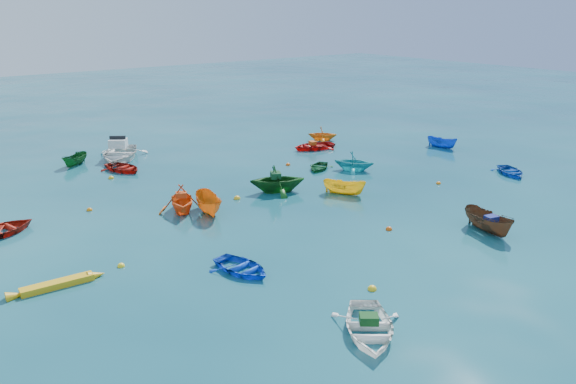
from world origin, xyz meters
TOP-DOWN VIEW (x-y plane):
  - ground at (0.00, 0.00)m, footprint 160.00×160.00m
  - dinghy_blue_sw at (-7.33, -1.30)m, footprint 2.50×3.15m
  - dinghy_white_near at (-6.51, -7.93)m, footprint 4.08×4.24m
  - sampan_brown_mid at (4.74, -5.06)m, footprint 1.86×3.28m
  - dinghy_blue_se at (14.81, -0.10)m, footprint 3.22×3.43m
  - dinghy_orange_w at (-5.87, 6.86)m, footprint 3.60×3.80m
  - sampan_yellow_mid at (3.15, 3.61)m, footprint 2.20×2.74m
  - dinghy_green_e at (5.49, 8.65)m, footprint 2.94×2.76m
  - dinghy_cyan_se at (7.18, 6.96)m, footprint 3.43×3.51m
  - dinghy_red_nw at (-14.46, 9.32)m, footprint 3.75×3.06m
  - sampan_orange_n at (-4.82, 5.72)m, footprint 2.00×3.27m
  - dinghy_green_n at (0.28, 6.40)m, footprint 4.21×4.02m
  - dinghy_red_ne at (8.93, 13.26)m, footprint 3.79×3.04m
  - sampan_blue_far at (17.28, 7.43)m, footprint 1.43×2.64m
  - dinghy_red_far at (-5.32, 16.45)m, footprint 2.93×3.54m
  - dinghy_orange_far at (11.46, 15.13)m, footprint 3.11×3.11m
  - sampan_green_far at (-7.42, 19.86)m, footprint 2.51×2.19m
  - kayak_yellow at (-13.89, 2.02)m, footprint 3.50×0.71m
  - motorboat_white at (-4.32, 19.60)m, footprint 5.80×6.16m
  - tarp_green_a at (-6.45, -7.85)m, footprint 0.80×0.77m
  - tarp_blue_a at (4.70, -5.20)m, footprint 0.69×0.59m
  - tarp_orange_a at (-5.85, 6.91)m, footprint 0.70×0.63m
  - tarp_green_b at (0.19, 6.45)m, footprint 0.85×0.93m
  - tarp_orange_b at (8.83, 13.28)m, footprint 0.54×0.65m
  - buoy_ye_a at (-4.14, -5.79)m, footprint 0.37×0.37m
  - buoy_or_b at (1.06, -1.90)m, footprint 0.33×0.33m
  - buoy_ye_b at (-11.18, 2.27)m, footprint 0.33×0.33m
  - buoy_or_c at (-9.85, 10.05)m, footprint 0.32×0.32m
  - buoy_ye_c at (-2.39, 6.76)m, footprint 0.39×0.39m
  - buoy_or_d at (9.26, 1.45)m, footprint 0.30×0.30m
  - buoy_ye_d at (-6.65, 15.21)m, footprint 0.36×0.36m
  - buoy_or_e at (4.42, 10.71)m, footprint 0.33×0.33m
  - buoy_ye_e at (9.57, 14.05)m, footprint 0.33×0.33m

SIDE VIEW (x-z plane):
  - ground at x=0.00m, z-range 0.00..0.00m
  - dinghy_blue_sw at x=-7.33m, z-range -0.29..0.29m
  - dinghy_white_near at x=-6.51m, z-range -0.36..0.36m
  - sampan_brown_mid at x=4.74m, z-range -0.60..0.60m
  - dinghy_blue_se at x=14.81m, z-range -0.29..0.29m
  - dinghy_orange_w at x=-5.87m, z-range -0.79..0.79m
  - sampan_yellow_mid at x=3.15m, z-range -0.50..0.50m
  - dinghy_green_e at x=5.49m, z-range -0.25..0.25m
  - dinghy_cyan_se at x=7.18m, z-range -0.70..0.70m
  - dinghy_red_nw at x=-14.46m, z-range -0.34..0.34m
  - sampan_orange_n at x=-4.82m, z-range -0.59..0.59m
  - dinghy_green_n at x=0.28m, z-range -0.86..0.86m
  - dinghy_red_ne at x=8.93m, z-range -0.35..0.35m
  - sampan_blue_far at x=17.28m, z-range -0.48..0.48m
  - dinghy_red_far at x=-5.32m, z-range -0.32..0.32m
  - dinghy_orange_far at x=11.46m, z-range -0.62..0.62m
  - sampan_green_far at x=-7.42m, z-range -0.47..0.47m
  - kayak_yellow at x=-13.89m, z-range -0.17..0.17m
  - motorboat_white at x=-4.32m, z-range -0.82..0.82m
  - buoy_ye_a at x=-4.14m, z-range -0.18..0.18m
  - buoy_or_b at x=1.06m, z-range -0.17..0.17m
  - buoy_ye_b at x=-11.18m, z-range -0.16..0.16m
  - buoy_or_c at x=-9.85m, z-range -0.16..0.16m
  - buoy_ye_c at x=-2.39m, z-range -0.19..0.19m
  - buoy_or_d at x=9.26m, z-range -0.15..0.15m
  - buoy_ye_d at x=-6.65m, z-range -0.18..0.18m
  - buoy_or_e at x=4.42m, z-range -0.17..0.17m
  - buoy_ye_e at x=9.57m, z-range -0.17..0.17m
  - tarp_orange_b at x=8.83m, z-range 0.35..0.63m
  - tarp_green_a at x=-6.45m, z-range 0.36..0.67m
  - tarp_blue_a at x=4.70m, z-range 0.60..0.89m
  - tarp_orange_a at x=-5.85m, z-range 0.79..1.07m
  - tarp_green_b at x=0.19m, z-range 0.86..1.23m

